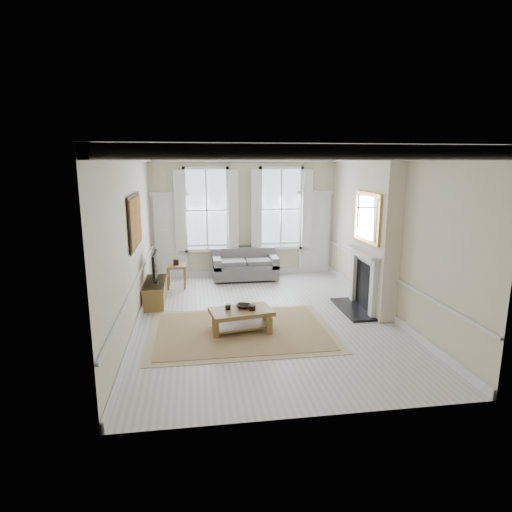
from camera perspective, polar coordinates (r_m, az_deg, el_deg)
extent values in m
plane|color=#B7B5AD|center=(9.04, 1.20, -8.26)|extent=(7.20, 7.20, 0.00)
plane|color=white|center=(8.47, 1.30, 13.81)|extent=(7.20, 7.20, 0.00)
plane|color=beige|center=(12.12, -1.60, 5.32)|extent=(5.20, 0.00, 5.20)
plane|color=beige|center=(8.56, -16.19, 1.88)|extent=(0.00, 7.20, 7.20)
plane|color=beige|center=(9.38, 17.12, 2.70)|extent=(0.00, 7.20, 7.20)
cube|color=silver|center=(12.10, -11.26, 2.44)|extent=(0.90, 0.08, 2.30)
cube|color=silver|center=(12.57, 7.77, 2.93)|extent=(0.90, 0.08, 2.30)
cube|color=#AE751D|center=(8.79, -15.81, 4.48)|extent=(0.05, 1.66, 1.06)
cube|color=beige|center=(9.49, 15.66, 2.90)|extent=(0.35, 1.70, 3.38)
cube|color=black|center=(9.73, 12.78, -6.91)|extent=(0.55, 1.50, 0.05)
cube|color=silver|center=(9.16, 15.34, -4.66)|extent=(0.10, 0.18, 1.15)
cube|color=silver|center=(10.13, 12.87, -2.89)|extent=(0.10, 0.18, 1.15)
cube|color=silver|center=(9.45, 13.99, 0.48)|extent=(0.20, 1.45, 0.06)
cube|color=black|center=(9.66, 14.28, -3.86)|extent=(0.02, 0.92, 1.00)
cube|color=#C08C34|center=(9.35, 14.57, 5.00)|extent=(0.06, 1.26, 1.06)
cube|color=#555553|center=(11.85, -1.42, -1.94)|extent=(1.77, 0.86, 0.40)
cube|color=#555553|center=(12.08, -1.62, 0.10)|extent=(1.77, 0.20, 0.44)
cube|color=#555553|center=(11.72, -5.23, -0.93)|extent=(0.20, 0.86, 0.30)
cube|color=#555553|center=(11.91, 2.32, -0.68)|extent=(0.20, 0.86, 0.30)
cylinder|color=brown|center=(11.54, -5.00, -3.50)|extent=(0.06, 0.06, 0.08)
cylinder|color=brown|center=(12.31, 1.94, -2.45)|extent=(0.06, 0.06, 0.08)
cube|color=brown|center=(11.20, -10.59, -1.33)|extent=(0.52, 0.52, 0.06)
cube|color=brown|center=(11.10, -11.59, -3.12)|extent=(0.05, 0.05, 0.54)
cube|color=brown|center=(11.08, -9.55, -3.06)|extent=(0.05, 0.05, 0.54)
cube|color=brown|center=(11.48, -11.48, -2.60)|extent=(0.05, 0.05, 0.54)
cube|color=brown|center=(11.46, -9.51, -2.54)|extent=(0.05, 0.05, 0.54)
cube|color=olive|center=(8.37, -1.94, -9.92)|extent=(3.50, 2.60, 0.02)
cube|color=brown|center=(8.23, -1.96, -7.44)|extent=(1.26, 0.87, 0.08)
cube|color=brown|center=(8.05, -5.21, -9.62)|extent=(0.10, 0.10, 0.36)
cube|color=brown|center=(8.15, 1.65, -9.28)|extent=(0.10, 0.10, 0.36)
cube|color=brown|center=(8.50, -5.40, -8.42)|extent=(0.10, 0.10, 0.36)
cube|color=brown|center=(8.59, 1.09, -8.12)|extent=(0.10, 0.10, 0.36)
cylinder|color=black|center=(8.23, -3.75, -6.78)|extent=(0.11, 0.11, 0.11)
cylinder|color=black|center=(8.18, -0.53, -6.91)|extent=(0.14, 0.14, 0.10)
imported|color=black|center=(8.31, -1.70, -6.71)|extent=(0.37, 0.37, 0.07)
cube|color=brown|center=(10.19, -13.25, -4.71)|extent=(0.45, 1.40, 0.50)
cube|color=black|center=(10.12, -13.21, -3.27)|extent=(0.08, 0.30, 0.03)
cube|color=black|center=(10.02, -13.32, -1.12)|extent=(0.05, 0.90, 0.55)
cube|color=black|center=(10.02, -13.15, -1.12)|extent=(0.01, 0.83, 0.49)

